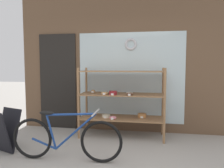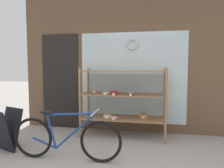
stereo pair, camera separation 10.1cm
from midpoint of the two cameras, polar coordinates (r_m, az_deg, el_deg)
name	(u,v)px [view 2 (the right image)]	position (r m, az deg, el deg)	size (l,w,h in m)	color
storefront_facade	(121,54)	(4.70, 3.07, 7.80)	(4.49, 0.13, 3.41)	brown
display_case	(123,97)	(4.29, 3.58, -3.44)	(1.65, 0.58, 1.36)	#8E6642
bicycle	(65,138)	(3.40, -11.24, -13.63)	(1.68, 0.46, 0.75)	black
sandwich_board	(6,130)	(4.05, -25.39, -10.75)	(0.54, 0.50, 0.69)	black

